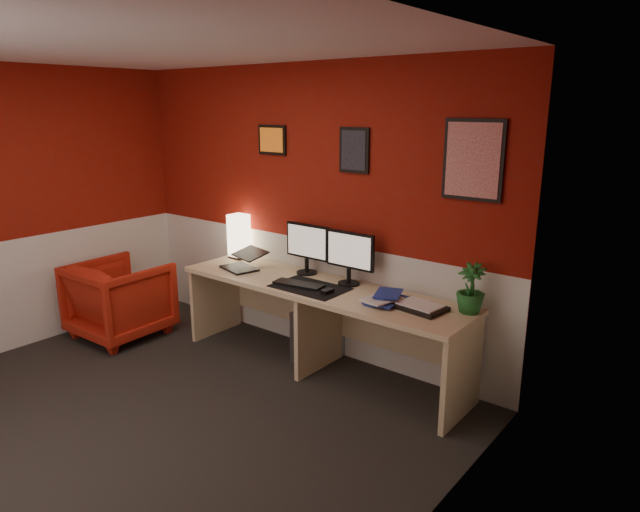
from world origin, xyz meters
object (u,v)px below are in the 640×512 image
Objects in this scene: armchair at (120,299)px; desk at (319,328)px; laptop at (239,257)px; zen_tray at (420,307)px; pc_tower at (318,335)px; shoji_lamp at (239,237)px; monitor_left at (307,241)px; monitor_right at (349,250)px; potted_plant at (471,288)px.

desk is at bearing -164.40° from armchair.
zen_tray is at bearing 17.26° from laptop.
armchair reaches higher than pc_tower.
laptop reaches higher than desk.
shoji_lamp is 0.69× the size of monitor_left.
monitor_right is at bearing 28.07° from laptop.
laptop reaches higher than pc_tower.
laptop is 0.73× the size of pc_tower.
monitor_right is (1.02, 0.25, 0.18)m from laptop.
monitor_left reaches higher than armchair.
monitor_left reaches higher than potted_plant.
shoji_lamp is 1.12× the size of potted_plant.
potted_plant is at bearing -0.99° from monitor_left.
desk is at bearing -10.77° from shoji_lamp.
monitor_right reaches higher than desk.
potted_plant is at bearing 8.67° from desk.
shoji_lamp is at bearing -169.89° from pc_tower.
shoji_lamp is 0.69× the size of monitor_right.
desk is 5.78× the size of pc_tower.
desk reaches higher than pc_tower.
laptop is 0.41× the size of armchair.
zen_tray is at bearing -151.61° from potted_plant.
monitor_right reaches higher than pc_tower.
desk is 1.34m from potted_plant.
pc_tower is at bearing 173.40° from zen_tray.
monitor_left is at bearing 172.91° from pc_tower.
zen_tray is 0.38m from potted_plant.
laptop is (0.29, -0.28, -0.09)m from shoji_lamp.
desk is 7.88× the size of laptop.
monitor_right is at bearing -1.58° from shoji_lamp.
pc_tower is at bearing -4.32° from shoji_lamp.
monitor_right is (1.31, -0.04, 0.09)m from shoji_lamp.
monitor_left is at bearing 176.50° from monitor_right.
laptop is at bearing -155.03° from armchair.
zen_tray is 0.98× the size of potted_plant.
monitor_right is at bearing -3.50° from monitor_left.
monitor_right is 0.85m from pc_tower.
monitor_right is (0.17, 0.18, 0.66)m from desk.
potted_plant reaches higher than desk.
monitor_left is at bearing -155.16° from armchair.
monitor_right reaches higher than zen_tray.
desk is 4.48× the size of monitor_left.
zen_tray reaches higher than armchair.
laptop is at bearing -175.58° from desk.
pc_tower is 0.56× the size of armchair.
armchair is at bearing -167.42° from zen_tray.
monitor_left is 1.63× the size of potted_plant.
zen_tray is 1.17m from pc_tower.
monitor_left and monitor_right have the same top height.
monitor_left is 0.82m from pc_tower.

